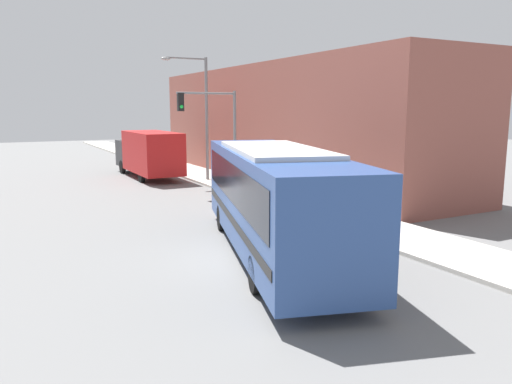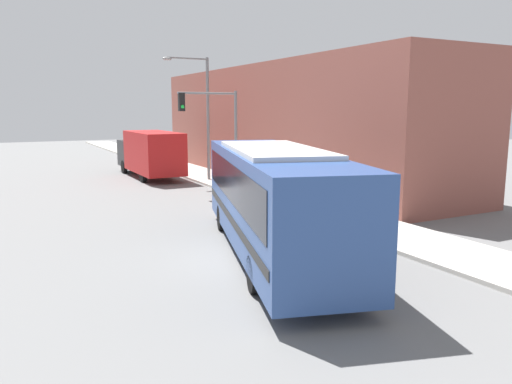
{
  "view_description": "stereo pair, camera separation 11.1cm",
  "coord_description": "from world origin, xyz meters",
  "px_view_note": "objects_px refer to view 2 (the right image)",
  "views": [
    {
      "loc": [
        -6.37,
        -12.91,
        4.45
      ],
      "look_at": [
        2.11,
        2.9,
        1.43
      ],
      "focal_mm": 35.0,
      "sensor_mm": 36.0,
      "label": 1
    },
    {
      "loc": [
        -6.27,
        -12.96,
        4.45
      ],
      "look_at": [
        2.11,
        2.9,
        1.43
      ],
      "focal_mm": 35.0,
      "sensor_mm": 36.0,
      "label": 2
    }
  ],
  "objects_px": {
    "fire_hydrant": "(291,201)",
    "street_lamp": "(202,108)",
    "delivery_truck": "(150,152)",
    "parking_meter": "(248,178)",
    "city_bus": "(273,194)",
    "traffic_light_pole": "(216,122)",
    "pedestrian_near_corner": "(272,176)"
  },
  "relations": [
    {
      "from": "fire_hydrant",
      "to": "pedestrian_near_corner",
      "type": "xyz_separation_m",
      "value": [
        1.5,
        4.3,
        0.47
      ]
    },
    {
      "from": "delivery_truck",
      "to": "fire_hydrant",
      "type": "relative_size",
      "value": 12.46
    },
    {
      "from": "traffic_light_pole",
      "to": "street_lamp",
      "type": "distance_m",
      "value": 4.24
    },
    {
      "from": "fire_hydrant",
      "to": "parking_meter",
      "type": "distance_m",
      "value": 4.16
    },
    {
      "from": "city_bus",
      "to": "traffic_light_pole",
      "type": "xyz_separation_m",
      "value": [
        3.01,
        11.23,
        1.83
      ]
    },
    {
      "from": "street_lamp",
      "to": "pedestrian_near_corner",
      "type": "height_order",
      "value": "street_lamp"
    },
    {
      "from": "city_bus",
      "to": "street_lamp",
      "type": "bearing_deg",
      "value": 92.74
    },
    {
      "from": "delivery_truck",
      "to": "fire_hydrant",
      "type": "height_order",
      "value": "delivery_truck"
    },
    {
      "from": "delivery_truck",
      "to": "street_lamp",
      "type": "xyz_separation_m",
      "value": [
        2.28,
        -3.51,
        2.85
      ]
    },
    {
      "from": "city_bus",
      "to": "traffic_light_pole",
      "type": "distance_m",
      "value": 11.77
    },
    {
      "from": "fire_hydrant",
      "to": "parking_meter",
      "type": "relative_size",
      "value": 0.56
    },
    {
      "from": "city_bus",
      "to": "pedestrian_near_corner",
      "type": "distance_m",
      "value": 11.15
    },
    {
      "from": "fire_hydrant",
      "to": "pedestrian_near_corner",
      "type": "distance_m",
      "value": 4.58
    },
    {
      "from": "city_bus",
      "to": "fire_hydrant",
      "type": "xyz_separation_m",
      "value": [
        3.99,
        5.36,
        -1.43
      ]
    },
    {
      "from": "city_bus",
      "to": "parking_meter",
      "type": "height_order",
      "value": "city_bus"
    },
    {
      "from": "parking_meter",
      "to": "street_lamp",
      "type": "bearing_deg",
      "value": 91.28
    },
    {
      "from": "fire_hydrant",
      "to": "traffic_light_pole",
      "type": "distance_m",
      "value": 6.79
    },
    {
      "from": "pedestrian_near_corner",
      "to": "traffic_light_pole",
      "type": "bearing_deg",
      "value": 147.6
    },
    {
      "from": "traffic_light_pole",
      "to": "pedestrian_near_corner",
      "type": "bearing_deg",
      "value": -32.4
    },
    {
      "from": "city_bus",
      "to": "fire_hydrant",
      "type": "relative_size",
      "value": 17.07
    },
    {
      "from": "delivery_truck",
      "to": "traffic_light_pole",
      "type": "relative_size",
      "value": 1.58
    },
    {
      "from": "traffic_light_pole",
      "to": "parking_meter",
      "type": "relative_size",
      "value": 4.42
    },
    {
      "from": "fire_hydrant",
      "to": "parking_meter",
      "type": "xyz_separation_m",
      "value": [
        -0.0,
        4.14,
        0.48
      ]
    },
    {
      "from": "fire_hydrant",
      "to": "street_lamp",
      "type": "height_order",
      "value": "street_lamp"
    },
    {
      "from": "delivery_truck",
      "to": "parking_meter",
      "type": "distance_m",
      "value": 9.66
    },
    {
      "from": "fire_hydrant",
      "to": "traffic_light_pole",
      "type": "bearing_deg",
      "value": 99.47
    },
    {
      "from": "fire_hydrant",
      "to": "street_lamp",
      "type": "relative_size",
      "value": 0.09
    },
    {
      "from": "fire_hydrant",
      "to": "traffic_light_pole",
      "type": "xyz_separation_m",
      "value": [
        -0.98,
        5.87,
        3.26
      ]
    },
    {
      "from": "city_bus",
      "to": "street_lamp",
      "type": "relative_size",
      "value": 1.55
    },
    {
      "from": "traffic_light_pole",
      "to": "delivery_truck",
      "type": "bearing_deg",
      "value": 100.64
    },
    {
      "from": "traffic_light_pole",
      "to": "street_lamp",
      "type": "bearing_deg",
      "value": 78.26
    },
    {
      "from": "delivery_truck",
      "to": "pedestrian_near_corner",
      "type": "bearing_deg",
      "value": -66.9
    }
  ]
}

